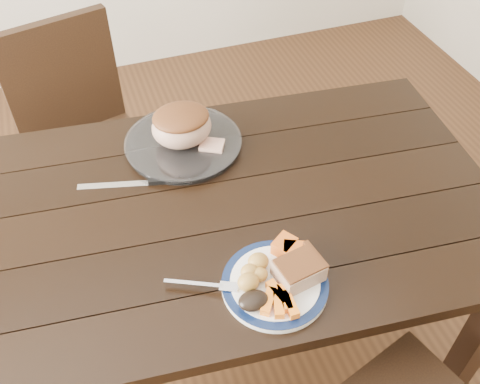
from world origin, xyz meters
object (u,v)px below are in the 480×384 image
object	(u,v)px
dining_table	(211,229)
chair_far	(84,132)
carving_knife	(156,181)
fork	(207,285)
roast_joint	(182,127)
serving_platter	(183,144)
dinner_plate	(275,284)
pork_slice	(299,271)

from	to	relation	value
dining_table	chair_far	world-z (taller)	chair_far
dining_table	carving_knife	world-z (taller)	carving_knife
chair_far	fork	size ratio (longest dim) A/B	5.54
dining_table	roast_joint	world-z (taller)	roast_joint
chair_far	serving_platter	distance (m)	0.59
dining_table	dinner_plate	size ratio (longest dim) A/B	6.61
pork_slice	roast_joint	bearing A→B (deg)	102.63
serving_platter	dining_table	bearing A→B (deg)	-89.66
dinner_plate	dining_table	bearing A→B (deg)	103.24
dining_table	pork_slice	xyz separation A→B (m)	(0.13, -0.30, 0.14)
dining_table	fork	size ratio (longest dim) A/B	10.03
dining_table	dinner_plate	distance (m)	0.32
dining_table	dinner_plate	xyz separation A→B (m)	(0.07, -0.30, 0.10)
dinner_plate	fork	distance (m)	0.16
roast_joint	serving_platter	bearing A→B (deg)	0.00
dinner_plate	carving_knife	world-z (taller)	dinner_plate
roast_joint	dinner_plate	bearing A→B (deg)	-82.79
fork	carving_knife	bearing A→B (deg)	120.55
dinner_plate	roast_joint	world-z (taller)	roast_joint
serving_platter	roast_joint	xyz separation A→B (m)	(-0.00, 0.00, 0.07)
pork_slice	dinner_plate	bearing A→B (deg)	175.24
chair_far	dinner_plate	world-z (taller)	chair_far
serving_platter	fork	xyz separation A→B (m)	(-0.08, -0.52, 0.01)
serving_platter	fork	world-z (taller)	fork
dinner_plate	pork_slice	world-z (taller)	pork_slice
dinner_plate	carving_knife	distance (m)	0.48
chair_far	pork_slice	size ratio (longest dim) A/B	8.79
serving_platter	chair_far	bearing A→B (deg)	121.59
dining_table	serving_platter	bearing A→B (deg)	90.34
serving_platter	roast_joint	world-z (taller)	roast_joint
serving_platter	carving_knife	world-z (taller)	serving_platter
roast_joint	carving_knife	bearing A→B (deg)	-131.97
dinner_plate	serving_platter	size ratio (longest dim) A/B	0.74
chair_far	roast_joint	size ratio (longest dim) A/B	5.20
chair_far	roast_joint	xyz separation A→B (m)	(0.29, -0.47, 0.30)
dining_table	serving_platter	distance (m)	0.29
chair_far	dining_table	bearing A→B (deg)	96.69
dining_table	roast_joint	distance (m)	0.32
chair_far	carving_knife	distance (m)	0.66
chair_far	pork_slice	bearing A→B (deg)	97.07
fork	serving_platter	bearing A→B (deg)	106.70
carving_knife	roast_joint	bearing A→B (deg)	62.38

